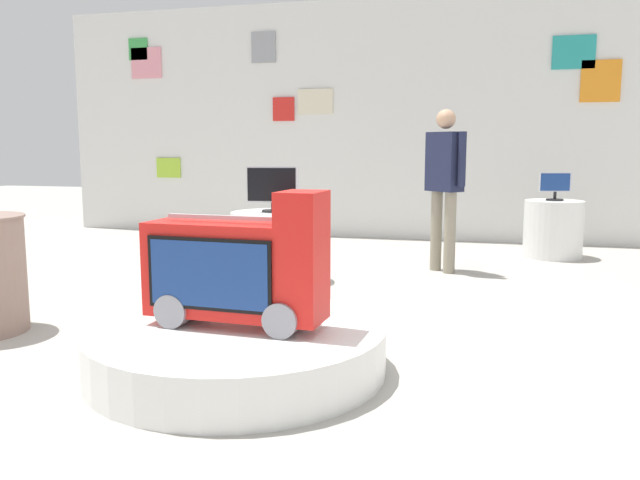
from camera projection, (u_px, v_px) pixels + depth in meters
name	position (u px, v px, depth m)	size (l,w,h in m)	color
ground_plane	(297.00, 356.00, 4.03)	(30.00, 30.00, 0.00)	#B2ADA3
back_wall_display	(409.00, 120.00, 9.02)	(10.61, 0.13, 3.36)	silver
main_display_pedestal	(237.00, 348.00, 3.76)	(1.74, 1.74, 0.27)	white
novelty_firetruck_tv	(238.00, 271.00, 3.68)	(1.06, 0.41, 0.79)	gray
display_pedestal_left_rear	(553.00, 229.00, 7.64)	(0.68, 0.68, 0.68)	white
tv_on_left_rear	(555.00, 185.00, 7.56)	(0.37, 0.20, 0.33)	black
display_pedestal_center_rear	(273.00, 247.00, 6.28)	(0.82, 0.82, 0.68)	white
tv_on_center_rear	(272.00, 187.00, 6.19)	(0.51, 0.21, 0.44)	black
shopper_browsing_near_truck	(444.00, 178.00, 6.66)	(0.44, 0.40, 1.69)	gray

